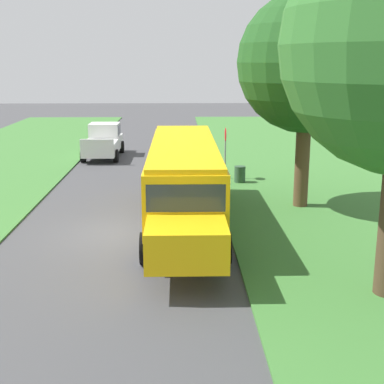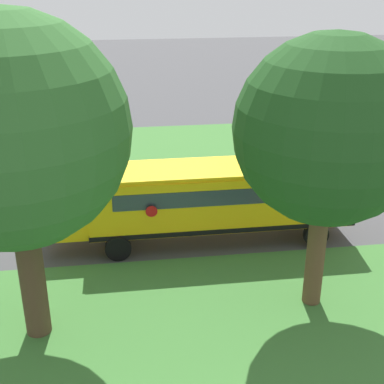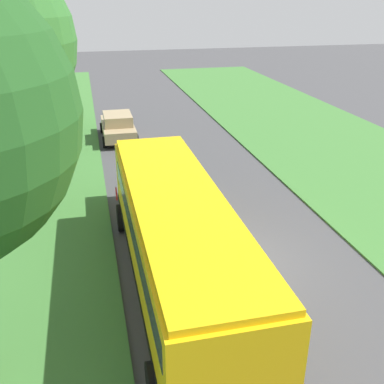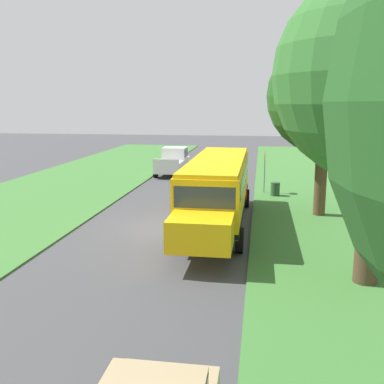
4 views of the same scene
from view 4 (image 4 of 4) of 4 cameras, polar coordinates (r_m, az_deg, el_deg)
ground_plane at (r=21.00m, az=-3.51°, el=-4.54°), size 120.00×120.00×0.00m
school_bus at (r=21.06m, az=3.25°, el=0.88°), size 2.84×12.42×3.16m
pickup_truck at (r=36.71m, az=-2.39°, el=3.99°), size 2.28×5.40×2.10m
oak_tree_beside_bus at (r=23.30m, az=16.81°, el=11.78°), size 5.68×5.68×8.89m
stop_sign at (r=28.82m, az=9.20°, el=3.19°), size 0.08×0.68×2.74m
trash_bin at (r=28.16m, az=10.52°, el=0.30°), size 0.56×0.56×0.90m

